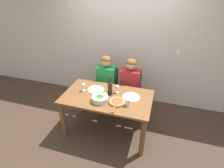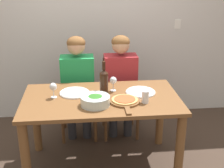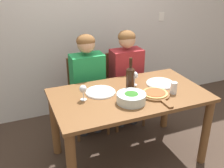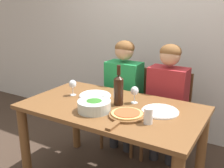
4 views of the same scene
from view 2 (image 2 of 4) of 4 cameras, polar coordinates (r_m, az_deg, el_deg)
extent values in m
plane|color=#3D2D23|center=(3.41, -1.84, -14.54)|extent=(40.00, 40.00, 0.00)
cube|color=silver|center=(4.08, -3.33, 12.07)|extent=(10.00, 0.05, 2.70)
cube|color=white|center=(4.26, 11.92, 10.68)|extent=(0.08, 0.01, 0.12)
cube|color=brown|center=(3.03, -2.01, -2.80)|extent=(1.52, 0.86, 0.04)
cylinder|color=brown|center=(2.94, -15.51, -13.13)|extent=(0.08, 0.08, 0.74)
cylinder|color=brown|center=(3.02, 12.25, -11.80)|extent=(0.08, 0.08, 0.74)
cylinder|color=brown|center=(3.57, -13.70, -6.49)|extent=(0.08, 0.08, 0.74)
cylinder|color=brown|center=(3.64, 8.80, -5.58)|extent=(0.08, 0.08, 0.74)
cube|color=brown|center=(3.76, -6.14, -3.08)|extent=(0.42, 0.42, 0.04)
cube|color=brown|center=(3.85, -6.28, 1.42)|extent=(0.38, 0.03, 0.45)
cylinder|color=brown|center=(3.71, -8.96, -7.72)|extent=(0.04, 0.04, 0.44)
cylinder|color=brown|center=(3.70, -3.03, -7.52)|extent=(0.04, 0.04, 0.44)
cylinder|color=brown|center=(4.04, -8.71, -5.13)|extent=(0.04, 0.04, 0.44)
cylinder|color=brown|center=(4.04, -3.30, -4.94)|extent=(0.04, 0.04, 0.44)
cube|color=brown|center=(3.79, 1.46, -2.78)|extent=(0.42, 0.42, 0.04)
cube|color=brown|center=(3.88, 1.14, 1.68)|extent=(0.38, 0.03, 0.45)
cylinder|color=brown|center=(3.71, -1.15, -7.44)|extent=(0.04, 0.04, 0.44)
cylinder|color=brown|center=(3.75, 4.69, -7.14)|extent=(0.04, 0.04, 0.44)
cylinder|color=brown|center=(4.04, -1.59, -4.88)|extent=(0.04, 0.04, 0.44)
cylinder|color=brown|center=(4.08, 3.75, -4.63)|extent=(0.04, 0.04, 0.44)
cylinder|color=#28282D|center=(3.79, -7.38, -6.64)|extent=(0.10, 0.10, 0.47)
cylinder|color=#28282D|center=(3.79, -4.64, -6.54)|extent=(0.10, 0.10, 0.47)
cube|color=#1E8C47|center=(3.64, -6.31, 0.94)|extent=(0.38, 0.22, 0.54)
cylinder|color=#1E8C47|center=(3.47, -9.53, -2.87)|extent=(0.07, 0.31, 0.14)
cylinder|color=#1E8C47|center=(3.47, -2.92, -2.64)|extent=(0.07, 0.31, 0.14)
sphere|color=tan|center=(3.52, -6.57, 6.91)|extent=(0.20, 0.20, 0.20)
ellipsoid|color=brown|center=(3.52, -6.59, 7.50)|extent=(0.21, 0.21, 0.15)
cylinder|color=#28282D|center=(3.80, 0.22, -6.34)|extent=(0.10, 0.10, 0.47)
cylinder|color=#28282D|center=(3.82, 2.93, -6.21)|extent=(0.10, 0.10, 0.47)
cube|color=maroon|center=(3.66, 1.54, 1.21)|extent=(0.38, 0.22, 0.54)
cylinder|color=maroon|center=(3.47, -1.26, -2.57)|extent=(0.07, 0.31, 0.14)
cylinder|color=maroon|center=(3.52, 5.25, -2.30)|extent=(0.07, 0.31, 0.14)
sphere|color=tan|center=(3.55, 1.60, 7.15)|extent=(0.20, 0.20, 0.20)
ellipsoid|color=brown|center=(3.55, 1.59, 7.73)|extent=(0.21, 0.21, 0.15)
cylinder|color=black|center=(3.04, -1.48, -0.04)|extent=(0.08, 0.08, 0.23)
cone|color=black|center=(3.00, -1.50, 2.30)|extent=(0.08, 0.08, 0.03)
cylinder|color=black|center=(2.98, -1.51, 3.38)|extent=(0.03, 0.03, 0.09)
cylinder|color=silver|center=(2.85, -3.07, -3.06)|extent=(0.27, 0.27, 0.09)
ellipsoid|color=#2D6B23|center=(2.85, -3.07, -2.98)|extent=(0.22, 0.22, 0.10)
cylinder|color=white|center=(3.14, -6.86, -1.64)|extent=(0.30, 0.30, 0.01)
torus|color=white|center=(3.14, -6.86, -1.54)|extent=(0.29, 0.29, 0.02)
cylinder|color=white|center=(3.15, 5.24, -1.50)|extent=(0.30, 0.30, 0.01)
torus|color=white|center=(3.14, 5.24, -1.40)|extent=(0.29, 0.29, 0.02)
cylinder|color=brown|center=(2.93, 2.34, -3.15)|extent=(0.28, 0.28, 0.02)
cube|color=brown|center=(2.74, 2.96, -4.96)|extent=(0.04, 0.14, 0.02)
cylinder|color=tan|center=(2.92, 2.35, -2.88)|extent=(0.24, 0.24, 0.01)
cylinder|color=#AD4C28|center=(2.92, 2.35, -2.74)|extent=(0.20, 0.20, 0.01)
cylinder|color=silver|center=(3.08, -10.57, -2.39)|extent=(0.06, 0.06, 0.01)
cylinder|color=silver|center=(3.06, -10.62, -1.70)|extent=(0.01, 0.01, 0.07)
ellipsoid|color=silver|center=(3.04, -10.70, -0.50)|extent=(0.07, 0.07, 0.08)
ellipsoid|color=maroon|center=(3.04, -10.69, -0.71)|extent=(0.06, 0.06, 0.03)
cylinder|color=silver|center=(3.18, 0.23, -1.19)|extent=(0.06, 0.06, 0.01)
cylinder|color=silver|center=(3.17, 0.23, -0.52)|extent=(0.01, 0.01, 0.07)
ellipsoid|color=silver|center=(3.14, 0.23, 0.65)|extent=(0.07, 0.07, 0.08)
ellipsoid|color=maroon|center=(3.15, 0.23, 0.45)|extent=(0.06, 0.06, 0.03)
cylinder|color=silver|center=(2.91, 6.10, -2.33)|extent=(0.07, 0.07, 0.12)
camera|label=1|loc=(1.16, 71.56, 31.94)|focal=28.00mm
camera|label=3|loc=(1.11, -57.62, 8.66)|focal=42.00mm
camera|label=4|loc=(1.63, 44.06, 1.41)|focal=42.00mm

